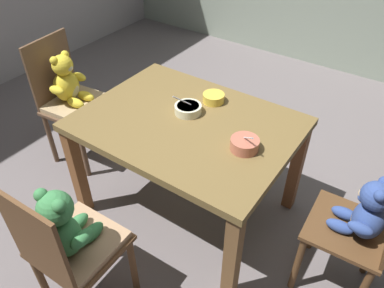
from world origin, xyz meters
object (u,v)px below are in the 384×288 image
(dining_table, at_px, (187,135))
(teddy_chair_near_front, at_px, (68,238))
(teddy_chair_near_right, at_px, (365,221))
(teddy_chair_near_left, at_px, (70,92))
(porridge_bowl_yellow_far_center, at_px, (214,98))
(porridge_bowl_cream_center, at_px, (188,109))
(porridge_bowl_terracotta_near_right, at_px, (245,144))

(dining_table, height_order, teddy_chair_near_front, teddy_chair_near_front)
(teddy_chair_near_right, height_order, teddy_chair_near_left, teddy_chair_near_left)
(porridge_bowl_yellow_far_center, bearing_deg, dining_table, -93.08)
(porridge_bowl_cream_center, bearing_deg, teddy_chair_near_front, -89.97)
(teddy_chair_near_front, bearing_deg, teddy_chair_near_right, -52.47)
(teddy_chair_near_front, xyz_separation_m, porridge_bowl_terracotta_near_right, (0.42, 0.82, 0.18))
(dining_table, distance_m, porridge_bowl_terracotta_near_right, 0.40)
(dining_table, xyz_separation_m, porridge_bowl_cream_center, (-0.04, 0.07, 0.12))
(teddy_chair_near_front, height_order, porridge_bowl_yellow_far_center, teddy_chair_near_front)
(teddy_chair_near_left, distance_m, porridge_bowl_yellow_far_center, 1.07)
(porridge_bowl_cream_center, xyz_separation_m, porridge_bowl_terracotta_near_right, (0.42, -0.11, 0.01))
(teddy_chair_near_front, bearing_deg, teddy_chair_near_left, 46.86)
(teddy_chair_near_right, xyz_separation_m, porridge_bowl_cream_center, (-1.06, 0.06, 0.19))
(dining_table, height_order, porridge_bowl_terracotta_near_right, porridge_bowl_terracotta_near_right)
(dining_table, height_order, teddy_chair_near_right, teddy_chair_near_right)
(porridge_bowl_cream_center, bearing_deg, porridge_bowl_terracotta_near_right, -14.16)
(teddy_chair_near_right, bearing_deg, teddy_chair_near_left, -2.13)
(porridge_bowl_terracotta_near_right, bearing_deg, dining_table, 175.05)
(teddy_chair_near_right, distance_m, porridge_bowl_terracotta_near_right, 0.67)
(teddy_chair_near_front, distance_m, teddy_chair_near_right, 1.37)
(teddy_chair_near_right, distance_m, porridge_bowl_cream_center, 1.08)
(teddy_chair_near_left, relative_size, porridge_bowl_terracotta_near_right, 6.30)
(teddy_chair_near_right, height_order, porridge_bowl_yellow_far_center, teddy_chair_near_right)
(dining_table, bearing_deg, teddy_chair_near_front, -92.93)
(teddy_chair_near_right, distance_m, porridge_bowl_yellow_far_center, 1.05)
(dining_table, distance_m, teddy_chair_near_left, 1.01)
(teddy_chair_near_left, xyz_separation_m, porridge_bowl_terracotta_near_right, (1.39, -0.03, 0.18))
(teddy_chair_near_front, xyz_separation_m, porridge_bowl_cream_center, (-0.00, 0.93, 0.18))
(teddy_chair_near_left, height_order, porridge_bowl_cream_center, teddy_chair_near_left)
(teddy_chair_near_left, bearing_deg, teddy_chair_near_front, -47.11)
(teddy_chair_near_left, xyz_separation_m, porridge_bowl_cream_center, (0.96, 0.08, 0.18))
(dining_table, xyz_separation_m, porridge_bowl_yellow_far_center, (0.01, 0.26, 0.12))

